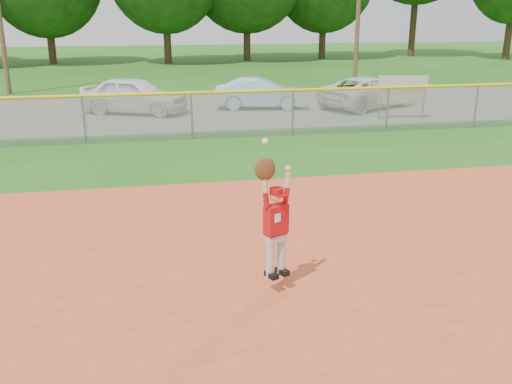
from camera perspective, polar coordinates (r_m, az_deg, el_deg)
ground at (r=9.22m, az=-0.81°, el=-8.17°), size 120.00×120.00×0.00m
parking_strip at (r=24.53m, az=-7.60°, el=8.28°), size 44.00×10.00×0.03m
car_white_a at (r=23.51m, az=-12.08°, el=9.45°), size 4.57×3.28×1.45m
car_blue at (r=24.18m, az=0.47°, el=9.83°), size 3.95×1.90×1.25m
car_white_b at (r=24.90m, az=11.20°, el=9.77°), size 5.06×4.09×1.28m
sponsor_sign at (r=22.41m, az=14.45°, el=9.77°), size 1.85×0.35×1.66m
outfield_fence at (r=18.49m, az=-6.44°, el=7.92°), size 40.06×0.10×1.55m
ballplayer at (r=8.17m, az=1.86°, el=-2.62°), size 0.59×0.36×2.10m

